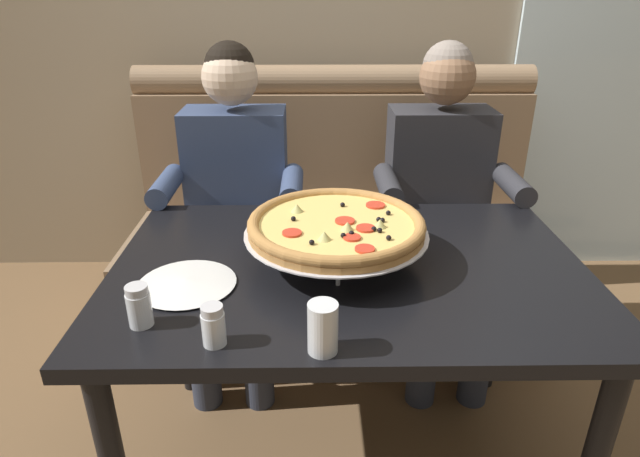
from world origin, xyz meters
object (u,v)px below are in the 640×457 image
object	(u,v)px
booth_bench	(335,237)
drinking_glass	(323,330)
diner_right	(442,194)
shaker_parmesan	(139,309)
plate_near_left	(187,282)
patio_chair	(536,147)
dining_table	(348,291)
pizza	(336,226)
diner_left	(235,195)
shaker_pepper_flakes	(214,328)

from	to	relation	value
booth_bench	drinking_glass	size ratio (longest dim) A/B	15.63
booth_bench	diner_right	world-z (taller)	diner_right
shaker_parmesan	plate_near_left	size ratio (longest dim) A/B	0.40
shaker_parmesan	patio_chair	xyz separation A→B (m)	(1.81, 2.22, -0.27)
dining_table	patio_chair	world-z (taller)	patio_chair
dining_table	diner_right	world-z (taller)	diner_right
pizza	plate_near_left	world-z (taller)	pizza
booth_bench	diner_left	bearing A→B (deg)	-146.77
pizza	patio_chair	distance (m)	2.37
diner_right	plate_near_left	bearing A→B (deg)	-137.94
drinking_glass	pizza	bearing A→B (deg)	83.70
diner_right	diner_left	bearing A→B (deg)	180.00
dining_table	drinking_glass	size ratio (longest dim) A/B	11.36
shaker_pepper_flakes	drinking_glass	size ratio (longest dim) A/B	0.82
dining_table	shaker_parmesan	distance (m)	0.58
shaker_pepper_flakes	diner_right	bearing A→B (deg)	54.22
shaker_pepper_flakes	booth_bench	bearing A→B (deg)	76.05
shaker_parmesan	drinking_glass	xyz separation A→B (m)	(0.41, -0.10, 0.01)
booth_bench	patio_chair	bearing A→B (deg)	38.13
dining_table	diner_left	bearing A→B (deg)	122.29
drinking_glass	patio_chair	size ratio (longest dim) A/B	0.13
booth_bench	diner_left	distance (m)	0.58
diner_right	plate_near_left	distance (m)	1.13
dining_table	shaker_pepper_flakes	bearing A→B (deg)	-131.37
diner_right	pizza	xyz separation A→B (m)	(-0.44, -0.62, 0.15)
pizza	drinking_glass	size ratio (longest dim) A/B	4.39
diner_left	drinking_glass	bearing A→B (deg)	-72.43
diner_right	plate_near_left	world-z (taller)	diner_right
pizza	shaker_pepper_flakes	world-z (taller)	pizza
dining_table	patio_chair	xyz separation A→B (m)	(1.31, 1.94, -0.14)
shaker_pepper_flakes	pizza	bearing A→B (deg)	53.55
shaker_pepper_flakes	plate_near_left	distance (m)	0.27
diner_left	plate_near_left	distance (m)	0.75
shaker_pepper_flakes	patio_chair	xyz separation A→B (m)	(1.63, 2.30, -0.27)
shaker_pepper_flakes	dining_table	bearing A→B (deg)	48.63
shaker_parmesan	drinking_glass	bearing A→B (deg)	-13.81
diner_left	patio_chair	world-z (taller)	diner_left
shaker_parmesan	diner_right	bearing A→B (deg)	45.82
booth_bench	diner_left	xyz separation A→B (m)	(-0.41, -0.27, 0.31)
pizza	drinking_glass	distance (m)	0.41
booth_bench	shaker_pepper_flakes	bearing A→B (deg)	-103.95
diner_right	patio_chair	size ratio (longest dim) A/B	1.48
booth_bench	shaker_parmesan	bearing A→B (deg)	-112.50
diner_right	shaker_pepper_flakes	bearing A→B (deg)	-125.78
shaker_parmesan	drinking_glass	distance (m)	0.43
pizza	booth_bench	bearing A→B (deg)	87.68
diner_left	diner_right	xyz separation A→B (m)	(0.81, 0.00, 0.00)
pizza	patio_chair	bearing A→B (deg)	54.92
shaker_pepper_flakes	drinking_glass	bearing A→B (deg)	-6.86
booth_bench	diner_left	size ratio (longest dim) A/B	1.42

